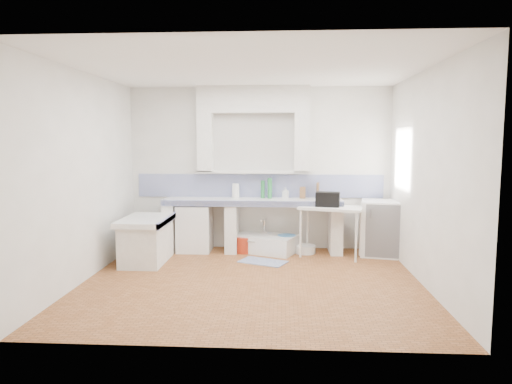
# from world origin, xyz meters

# --- Properties ---
(floor) EXTENTS (4.50, 4.50, 0.00)m
(floor) POSITION_xyz_m (0.00, 0.00, 0.00)
(floor) COLOR #945930
(floor) RESTS_ON ground
(ceiling) EXTENTS (4.50, 4.50, 0.00)m
(ceiling) POSITION_xyz_m (0.00, 0.00, 2.80)
(ceiling) COLOR white
(ceiling) RESTS_ON ground
(wall_back) EXTENTS (4.50, 0.00, 4.50)m
(wall_back) POSITION_xyz_m (0.00, 2.00, 1.40)
(wall_back) COLOR white
(wall_back) RESTS_ON ground
(wall_front) EXTENTS (4.50, 0.00, 4.50)m
(wall_front) POSITION_xyz_m (0.00, -2.00, 1.40)
(wall_front) COLOR white
(wall_front) RESTS_ON ground
(wall_left) EXTENTS (0.00, 4.50, 4.50)m
(wall_left) POSITION_xyz_m (-2.25, 0.00, 1.40)
(wall_left) COLOR white
(wall_left) RESTS_ON ground
(wall_right) EXTENTS (0.00, 4.50, 4.50)m
(wall_right) POSITION_xyz_m (2.25, 0.00, 1.40)
(wall_right) COLOR white
(wall_right) RESTS_ON ground
(alcove_mass) EXTENTS (1.90, 0.25, 0.45)m
(alcove_mass) POSITION_xyz_m (-0.10, 1.88, 2.58)
(alcove_mass) COLOR white
(alcove_mass) RESTS_ON ground
(window_frame) EXTENTS (0.35, 0.86, 1.06)m
(window_frame) POSITION_xyz_m (2.42, 1.20, 1.60)
(window_frame) COLOR #382111
(window_frame) RESTS_ON ground
(lace_valance) EXTENTS (0.01, 0.84, 0.24)m
(lace_valance) POSITION_xyz_m (2.28, 1.20, 1.98)
(lace_valance) COLOR white
(lace_valance) RESTS_ON ground
(counter_slab) EXTENTS (3.00, 0.60, 0.08)m
(counter_slab) POSITION_xyz_m (-0.10, 1.70, 0.86)
(counter_slab) COLOR white
(counter_slab) RESTS_ON ground
(counter_lip) EXTENTS (3.00, 0.04, 0.10)m
(counter_lip) POSITION_xyz_m (-0.10, 1.42, 0.86)
(counter_lip) COLOR navy
(counter_lip) RESTS_ON ground
(counter_pier_left) EXTENTS (0.20, 0.55, 0.82)m
(counter_pier_left) POSITION_xyz_m (-1.50, 1.70, 0.41)
(counter_pier_left) COLOR white
(counter_pier_left) RESTS_ON ground
(counter_pier_mid) EXTENTS (0.20, 0.55, 0.82)m
(counter_pier_mid) POSITION_xyz_m (-0.45, 1.70, 0.41)
(counter_pier_mid) COLOR white
(counter_pier_mid) RESTS_ON ground
(counter_pier_right) EXTENTS (0.20, 0.55, 0.82)m
(counter_pier_right) POSITION_xyz_m (1.30, 1.70, 0.41)
(counter_pier_right) COLOR white
(counter_pier_right) RESTS_ON ground
(peninsula_top) EXTENTS (0.70, 1.10, 0.08)m
(peninsula_top) POSITION_xyz_m (-1.70, 0.90, 0.66)
(peninsula_top) COLOR white
(peninsula_top) RESTS_ON ground
(peninsula_base) EXTENTS (0.60, 1.00, 0.62)m
(peninsula_base) POSITION_xyz_m (-1.70, 0.90, 0.31)
(peninsula_base) COLOR white
(peninsula_base) RESTS_ON ground
(peninsula_lip) EXTENTS (0.04, 1.10, 0.10)m
(peninsula_lip) POSITION_xyz_m (-1.37, 0.90, 0.66)
(peninsula_lip) COLOR navy
(peninsula_lip) RESTS_ON ground
(backsplash) EXTENTS (4.27, 0.03, 0.40)m
(backsplash) POSITION_xyz_m (0.00, 1.99, 1.10)
(backsplash) COLOR navy
(backsplash) RESTS_ON ground
(stove) EXTENTS (0.56, 0.54, 0.79)m
(stove) POSITION_xyz_m (-1.09, 1.68, 0.40)
(stove) COLOR white
(stove) RESTS_ON ground
(sink) EXTENTS (1.23, 0.96, 0.26)m
(sink) POSITION_xyz_m (0.09, 1.70, 0.13)
(sink) COLOR white
(sink) RESTS_ON ground
(side_table) EXTENTS (1.11, 0.82, 0.04)m
(side_table) POSITION_xyz_m (1.19, 1.43, 0.41)
(side_table) COLOR white
(side_table) RESTS_ON ground
(fridge) EXTENTS (0.69, 0.69, 0.91)m
(fridge) POSITION_xyz_m (2.01, 1.57, 0.45)
(fridge) COLOR white
(fridge) RESTS_ON ground
(bucket_red) EXTENTS (0.36, 0.36, 0.27)m
(bucket_red) POSITION_xyz_m (-0.24, 1.60, 0.14)
(bucket_red) COLOR #AA2A13
(bucket_red) RESTS_ON ground
(bucket_orange) EXTENTS (0.36, 0.36, 0.25)m
(bucket_orange) POSITION_xyz_m (0.09, 1.66, 0.13)
(bucket_orange) COLOR #D45A1C
(bucket_orange) RESTS_ON ground
(bucket_blue) EXTENTS (0.40, 0.40, 0.29)m
(bucket_blue) POSITION_xyz_m (0.48, 1.67, 0.15)
(bucket_blue) COLOR #367EC2
(bucket_blue) RESTS_ON ground
(basin_white) EXTENTS (0.44, 0.44, 0.13)m
(basin_white) POSITION_xyz_m (0.79, 1.63, 0.07)
(basin_white) COLOR white
(basin_white) RESTS_ON ground
(water_bottle_a) EXTENTS (0.09, 0.09, 0.27)m
(water_bottle_a) POSITION_xyz_m (-0.07, 1.85, 0.14)
(water_bottle_a) COLOR silver
(water_bottle_a) RESTS_ON ground
(water_bottle_b) EXTENTS (0.09, 0.09, 0.29)m
(water_bottle_b) POSITION_xyz_m (0.18, 1.85, 0.15)
(water_bottle_b) COLOR silver
(water_bottle_b) RESTS_ON ground
(black_bag) EXTENTS (0.41, 0.28, 0.23)m
(black_bag) POSITION_xyz_m (1.14, 1.41, 0.94)
(black_bag) COLOR black
(black_bag) RESTS_ON side_table
(green_bottle_a) EXTENTS (0.08, 0.08, 0.30)m
(green_bottle_a) POSITION_xyz_m (0.07, 1.85, 1.05)
(green_bottle_a) COLOR #257639
(green_bottle_a) RESTS_ON counter_slab
(green_bottle_b) EXTENTS (0.09, 0.09, 0.35)m
(green_bottle_b) POSITION_xyz_m (0.19, 1.82, 1.07)
(green_bottle_b) COLOR #257639
(green_bottle_b) RESTS_ON counter_slab
(knife_block) EXTENTS (0.10, 0.08, 0.20)m
(knife_block) POSITION_xyz_m (0.75, 1.85, 1.00)
(knife_block) COLOR brown
(knife_block) RESTS_ON counter_slab
(cutting_board) EXTENTS (0.06, 0.20, 0.27)m
(cutting_board) POSITION_xyz_m (1.01, 1.85, 1.04)
(cutting_board) COLOR brown
(cutting_board) RESTS_ON counter_slab
(paper_towel) EXTENTS (0.16, 0.16, 0.25)m
(paper_towel) POSITION_xyz_m (-0.40, 1.85, 1.02)
(paper_towel) COLOR white
(paper_towel) RESTS_ON counter_slab
(soap_bottle) EXTENTS (0.12, 0.12, 0.20)m
(soap_bottle) POSITION_xyz_m (0.46, 1.85, 1.00)
(soap_bottle) COLOR white
(soap_bottle) RESTS_ON counter_slab
(rug) EXTENTS (0.81, 0.66, 0.01)m
(rug) POSITION_xyz_m (0.11, 1.00, 0.01)
(rug) COLOR navy
(rug) RESTS_ON ground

